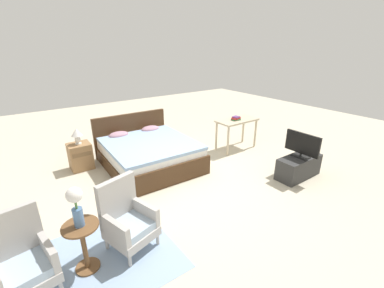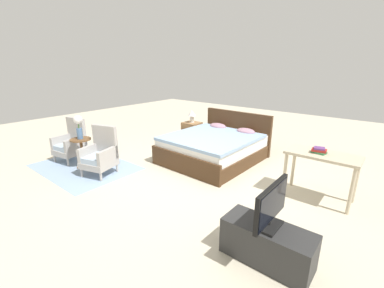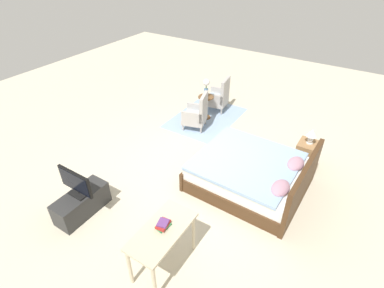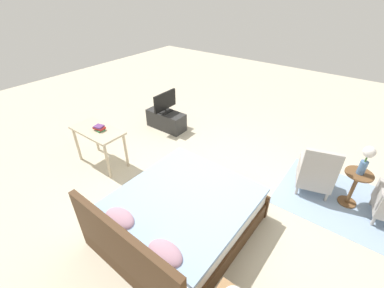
{
  "view_description": "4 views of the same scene",
  "coord_description": "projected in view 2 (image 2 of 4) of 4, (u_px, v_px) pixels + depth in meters",
  "views": [
    {
      "loc": [
        -2.38,
        -3.52,
        2.49
      ],
      "look_at": [
        0.38,
        0.34,
        0.63
      ],
      "focal_mm": 24.0,
      "sensor_mm": 36.0,
      "label": 1
    },
    {
      "loc": [
        2.82,
        -3.33,
        2.07
      ],
      "look_at": [
        -0.1,
        0.23,
        0.62
      ],
      "focal_mm": 24.0,
      "sensor_mm": 36.0,
      "label": 2
    },
    {
      "loc": [
        4.04,
        2.53,
        3.99
      ],
      "look_at": [
        0.15,
        0.05,
        0.78
      ],
      "focal_mm": 28.0,
      "sensor_mm": 36.0,
      "label": 3
    },
    {
      "loc": [
        -1.82,
        3.01,
        3.09
      ],
      "look_at": [
        0.39,
        0.05,
        0.71
      ],
      "focal_mm": 24.0,
      "sensor_mm": 36.0,
      "label": 4
    }
  ],
  "objects": [
    {
      "name": "armchair_by_window_left",
      "position": [
        71.0,
        144.0,
        5.63
      ],
      "size": [
        0.62,
        0.62,
        0.92
      ],
      "color": "#ADA8A3",
      "rests_on": "floor_rug"
    },
    {
      "name": "floor_rug",
      "position": [
        85.0,
        167.0,
        5.35
      ],
      "size": [
        2.1,
        1.5,
        0.01
      ],
      "color": "#8EA8C6",
      "rests_on": "ground_plane"
    },
    {
      "name": "book_stack",
      "position": [
        319.0,
        150.0,
        3.9
      ],
      "size": [
        0.22,
        0.17,
        0.09
      ],
      "color": "#337A47",
      "rests_on": "vanity_desk"
    },
    {
      "name": "bed",
      "position": [
        215.0,
        147.0,
        5.68
      ],
      "size": [
        1.81,
        2.07,
        0.96
      ],
      "color": "#472D19",
      "rests_on": "ground_plane"
    },
    {
      "name": "vanity_desk",
      "position": [
        322.0,
        161.0,
        3.93
      ],
      "size": [
        1.04,
        0.52,
        0.76
      ],
      "color": "beige",
      "rests_on": "ground_plane"
    },
    {
      "name": "tv_stand",
      "position": [
        267.0,
        244.0,
        2.76
      ],
      "size": [
        0.96,
        0.4,
        0.43
      ],
      "color": "#2D2D2D",
      "rests_on": "ground_plane"
    },
    {
      "name": "ground_plane",
      "position": [
        188.0,
        179.0,
        4.78
      ],
      "size": [
        16.0,
        16.0,
        0.0
      ],
      "primitive_type": "plane",
      "color": "beige"
    },
    {
      "name": "tv_flatscreen",
      "position": [
        271.0,
        206.0,
        2.62
      ],
      "size": [
        0.2,
        0.7,
        0.49
      ],
      "color": "black",
      "rests_on": "tv_stand"
    },
    {
      "name": "armchair_by_window_right",
      "position": [
        100.0,
        155.0,
        4.94
      ],
      "size": [
        0.67,
        0.67,
        0.92
      ],
      "color": "#ADA8A3",
      "rests_on": "floor_rug"
    },
    {
      "name": "flower_vase",
      "position": [
        78.0,
        125.0,
        5.06
      ],
      "size": [
        0.17,
        0.17,
        0.48
      ],
      "color": "#4C709E",
      "rests_on": "side_table"
    },
    {
      "name": "nightstand",
      "position": [
        192.0,
        132.0,
        6.94
      ],
      "size": [
        0.44,
        0.41,
        0.56
      ],
      "color": "#997047",
      "rests_on": "ground_plane"
    },
    {
      "name": "table_lamp",
      "position": [
        192.0,
        114.0,
        6.79
      ],
      "size": [
        0.22,
        0.22,
        0.33
      ],
      "color": "silver",
      "rests_on": "nightstand"
    },
    {
      "name": "side_table",
      "position": [
        82.0,
        150.0,
        5.22
      ],
      "size": [
        0.4,
        0.4,
        0.62
      ],
      "color": "brown",
      "rests_on": "ground_plane"
    }
  ]
}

